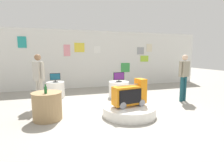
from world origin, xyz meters
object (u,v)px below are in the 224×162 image
(tv_on_left_rear, at_px, (119,77))
(side_table_round, at_px, (47,106))
(shopper_browsing_rear, at_px, (39,77))
(display_pedestal_left_rear, at_px, (119,89))
(bottle_on_side_table, at_px, (46,90))
(novelty_firetruck_tv, at_px, (130,95))
(display_pedestal_center_rear, at_px, (56,90))
(main_display_pedestal, at_px, (129,111))
(tv_on_center_rear, at_px, (55,77))
(shopper_browsing_near_truck, at_px, (184,74))

(tv_on_left_rear, xyz_separation_m, side_table_round, (-2.65, -1.79, -0.44))
(shopper_browsing_rear, bearing_deg, display_pedestal_left_rear, 11.32)
(display_pedestal_left_rear, xyz_separation_m, bottle_on_side_table, (-2.66, -1.93, 0.52))
(novelty_firetruck_tv, relative_size, side_table_round, 1.30)
(display_pedestal_left_rear, distance_m, side_table_round, 3.20)
(tv_on_left_rear, bearing_deg, side_table_round, -146.01)
(side_table_round, distance_m, shopper_browsing_rear, 1.39)
(display_pedestal_center_rear, bearing_deg, main_display_pedestal, -54.82)
(novelty_firetruck_tv, distance_m, bottle_on_side_table, 2.25)
(main_display_pedestal, relative_size, tv_on_center_rear, 3.80)
(display_pedestal_left_rear, bearing_deg, tv_on_center_rear, 164.61)
(display_pedestal_left_rear, distance_m, shopper_browsing_rear, 3.05)
(side_table_round, bearing_deg, novelty_firetruck_tv, -8.67)
(display_pedestal_left_rear, xyz_separation_m, tv_on_center_rear, (-2.43, 0.67, 0.50))
(side_table_round, bearing_deg, display_pedestal_center_rear, 84.84)
(side_table_round, distance_m, shopper_browsing_near_truck, 4.75)
(tv_on_center_rear, relative_size, shopper_browsing_rear, 0.23)
(novelty_firetruck_tv, relative_size, display_pedestal_center_rear, 1.46)
(main_display_pedestal, bearing_deg, shopper_browsing_near_truck, 18.03)
(side_table_round, bearing_deg, display_pedestal_left_rear, 34.04)
(display_pedestal_center_rear, bearing_deg, shopper_browsing_rear, -111.28)
(main_display_pedestal, xyz_separation_m, display_pedestal_center_rear, (-1.97, 2.79, 0.18))
(tv_on_center_rear, bearing_deg, bottle_on_side_table, -95.15)
(display_pedestal_center_rear, height_order, bottle_on_side_table, bottle_on_side_table)
(display_pedestal_left_rear, height_order, display_pedestal_center_rear, same)
(tv_on_left_rear, bearing_deg, bottle_on_side_table, -144.11)
(display_pedestal_left_rear, bearing_deg, tv_on_left_rear, -95.31)
(main_display_pedestal, height_order, display_pedestal_left_rear, display_pedestal_left_rear)
(main_display_pedestal, distance_m, tv_on_center_rear, 3.48)
(main_display_pedestal, bearing_deg, side_table_round, 171.35)
(display_pedestal_left_rear, relative_size, bottle_on_side_table, 3.49)
(side_table_round, xyz_separation_m, shopper_browsing_rear, (-0.27, 1.21, 0.63))
(tv_on_left_rear, distance_m, bottle_on_side_table, 3.28)
(display_pedestal_center_rear, xyz_separation_m, bottle_on_side_table, (-0.23, -2.60, 0.52))
(novelty_firetruck_tv, bearing_deg, side_table_round, 171.33)
(tv_on_left_rear, xyz_separation_m, shopper_browsing_rear, (-2.91, -0.58, 0.19))
(side_table_round, height_order, shopper_browsing_rear, shopper_browsing_rear)
(display_pedestal_left_rear, xyz_separation_m, shopper_browsing_near_truck, (2.03, -1.31, 0.69))
(display_pedestal_left_rear, bearing_deg, bottle_on_side_table, -144.06)
(side_table_round, xyz_separation_m, bottle_on_side_table, (-0.01, -0.14, 0.46))
(display_pedestal_center_rear, xyz_separation_m, tv_on_center_rear, (-0.00, -0.00, 0.50))
(display_pedestal_left_rear, bearing_deg, shopper_browsing_near_truck, -32.86)
(display_pedestal_left_rear, xyz_separation_m, tv_on_left_rear, (-0.00, -0.00, 0.51))
(tv_on_left_rear, relative_size, display_pedestal_center_rear, 0.67)
(display_pedestal_left_rear, bearing_deg, display_pedestal_center_rear, 164.52)
(tv_on_left_rear, xyz_separation_m, tv_on_center_rear, (-2.43, 0.67, -0.01))
(tv_on_left_rear, height_order, shopper_browsing_rear, shopper_browsing_rear)
(main_display_pedestal, distance_m, shopper_browsing_near_truck, 2.76)
(novelty_firetruck_tv, xyz_separation_m, display_pedestal_center_rear, (-1.99, 2.80, -0.26))
(main_display_pedestal, bearing_deg, tv_on_left_rear, 77.87)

